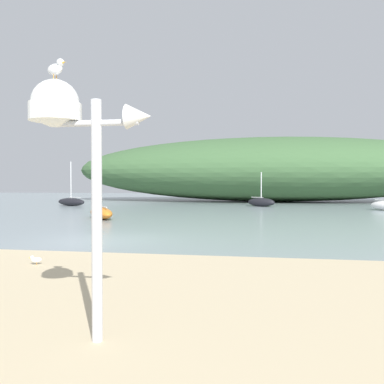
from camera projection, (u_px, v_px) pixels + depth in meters
The scene contains 8 objects.
ground_plane at pixel (106, 240), 14.50m from camera, with size 120.00×120.00×0.00m, color gray.
distant_hill at pixel (270, 169), 43.81m from camera, with size 41.38×13.31×6.62m, color #3D6038.
mast_structure at pixel (67, 122), 4.78m from camera, with size 1.42×0.59×2.96m.
seagull_on_radar at pixel (56, 68), 4.79m from camera, with size 0.30×0.19×0.22m.
sailboat_west_reach at pixel (71, 202), 35.72m from camera, with size 3.31×2.23×3.73m.
sailboat_outer_mooring at pixel (261, 202), 34.66m from camera, with size 2.57×1.94×2.82m.
sailboat_east_reach at pixel (101, 213), 23.12m from camera, with size 2.64×3.16×3.68m.
seagull_by_mast at pixel (36, 259), 9.18m from camera, with size 0.27×0.20×0.21m.
Camera 1 is at (5.44, -13.71, 2.00)m, focal length 39.61 mm.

